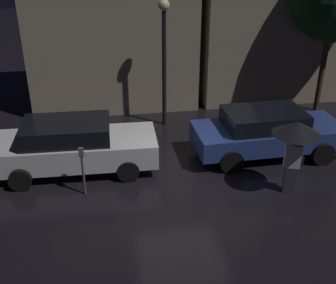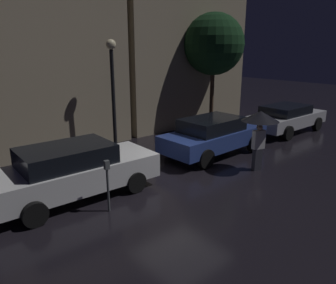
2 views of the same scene
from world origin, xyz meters
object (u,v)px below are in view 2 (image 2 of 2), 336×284
(parked_car_blue, at_px, (214,135))
(street_lamp_near, at_px, (113,81))
(parking_meter, at_px, (108,181))
(parked_car_white, at_px, (73,171))
(pedestrian_with_umbrella, at_px, (260,122))
(parked_car_silver, at_px, (287,117))

(parked_car_blue, relative_size, street_lamp_near, 1.06)
(parking_meter, height_order, street_lamp_near, street_lamp_near)
(parked_car_blue, height_order, parking_meter, parked_car_blue)
(parked_car_white, bearing_deg, parking_meter, -75.94)
(pedestrian_with_umbrella, bearing_deg, parked_car_silver, -140.56)
(street_lamp_near, bearing_deg, parking_meter, -123.91)
(parked_car_silver, distance_m, parking_meter, 10.66)
(pedestrian_with_umbrella, distance_m, parking_meter, 5.33)
(parked_car_white, xyz_separation_m, street_lamp_near, (2.98, 2.66, 1.98))
(parked_car_silver, bearing_deg, parked_car_blue, -178.85)
(parking_meter, bearing_deg, parked_car_blue, 13.97)
(parked_car_white, xyz_separation_m, parking_meter, (0.29, -1.33, 0.06))
(parked_car_white, bearing_deg, street_lamp_near, 43.58)
(pedestrian_with_umbrella, relative_size, parking_meter, 1.49)
(parked_car_blue, xyz_separation_m, street_lamp_near, (-2.67, 2.66, 1.99))
(parked_car_white, height_order, parked_car_silver, parked_car_white)
(parked_car_silver, bearing_deg, parking_meter, -171.80)
(parked_car_white, relative_size, parked_car_silver, 1.05)
(parked_car_blue, distance_m, street_lamp_near, 4.26)
(parked_car_white, relative_size, street_lamp_near, 1.09)
(parked_car_white, height_order, pedestrian_with_umbrella, pedestrian_with_umbrella)
(street_lamp_near, bearing_deg, pedestrian_with_umbrella, -61.89)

